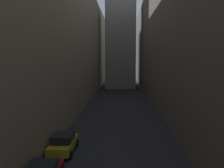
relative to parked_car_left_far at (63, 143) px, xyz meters
name	(u,v)px	position (x,y,z in m)	size (l,w,h in m)	color
ground_plane	(119,105)	(4.40, 22.52, -0.81)	(264.00, 264.00, 0.00)	#232326
building_block_left	(42,42)	(-9.02, 24.52, 9.82)	(15.84, 108.00, 21.26)	gray
building_block_right	(198,40)	(17.70, 24.52, 10.16)	(15.59, 108.00, 21.93)	#60594F
parked_car_left_far	(63,143)	(0.00, 0.00, 0.00)	(1.99, 4.50, 1.56)	#A59919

